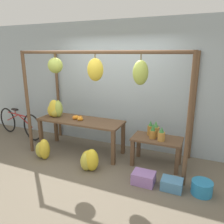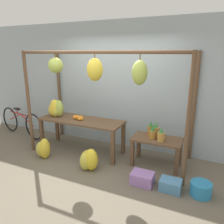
{
  "view_description": "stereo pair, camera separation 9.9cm",
  "coord_description": "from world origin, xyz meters",
  "px_view_note": "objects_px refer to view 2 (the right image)",
  "views": [
    {
      "loc": [
        1.8,
        -3.02,
        2.13
      ],
      "look_at": [
        0.14,
        0.81,
        0.99
      ],
      "focal_mm": 35.0,
      "sensor_mm": 36.0,
      "label": 1
    },
    {
      "loc": [
        1.89,
        -2.98,
        2.13
      ],
      "look_at": [
        0.14,
        0.81,
        0.99
      ],
      "focal_mm": 35.0,
      "sensor_mm": 36.0,
      "label": 2
    }
  ],
  "objects_px": {
    "pineapple_cluster": "(155,132)",
    "parked_bicycle": "(21,122)",
    "banana_pile_ground_right": "(89,160)",
    "fruit_crate_white": "(142,178)",
    "banana_pile_on_table": "(56,109)",
    "banana_pile_ground_left": "(43,149)",
    "blue_bucket": "(201,189)",
    "fruit_crate_purple": "(170,185)",
    "orange_pile": "(79,118)"
  },
  "relations": [
    {
      "from": "pineapple_cluster",
      "to": "fruit_crate_purple",
      "type": "xyz_separation_m",
      "value": [
        0.45,
        -0.71,
        -0.59
      ]
    },
    {
      "from": "banana_pile_on_table",
      "to": "fruit_crate_white",
      "type": "distance_m",
      "value": 2.44
    },
    {
      "from": "banana_pile_ground_right",
      "to": "fruit_crate_white",
      "type": "height_order",
      "value": "banana_pile_ground_right"
    },
    {
      "from": "banana_pile_ground_right",
      "to": "orange_pile",
      "type": "bearing_deg",
      "value": 134.34
    },
    {
      "from": "fruit_crate_purple",
      "to": "fruit_crate_white",
      "type": "bearing_deg",
      "value": -177.94
    },
    {
      "from": "pineapple_cluster",
      "to": "parked_bicycle",
      "type": "distance_m",
      "value": 3.58
    },
    {
      "from": "banana_pile_ground_left",
      "to": "banana_pile_ground_right",
      "type": "distance_m",
      "value": 1.1
    },
    {
      "from": "orange_pile",
      "to": "fruit_crate_purple",
      "type": "height_order",
      "value": "orange_pile"
    },
    {
      "from": "fruit_crate_white",
      "to": "fruit_crate_purple",
      "type": "xyz_separation_m",
      "value": [
        0.46,
        0.02,
        -0.01
      ]
    },
    {
      "from": "banana_pile_on_table",
      "to": "fruit_crate_purple",
      "type": "height_order",
      "value": "banana_pile_on_table"
    },
    {
      "from": "banana_pile_ground_right",
      "to": "parked_bicycle",
      "type": "height_order",
      "value": "parked_bicycle"
    },
    {
      "from": "pineapple_cluster",
      "to": "banana_pile_on_table",
      "type": "bearing_deg",
      "value": -177.24
    },
    {
      "from": "parked_bicycle",
      "to": "banana_pile_ground_left",
      "type": "bearing_deg",
      "value": -28.7
    },
    {
      "from": "orange_pile",
      "to": "banana_pile_ground_right",
      "type": "xyz_separation_m",
      "value": [
        0.59,
        -0.6,
        -0.59
      ]
    },
    {
      "from": "pineapple_cluster",
      "to": "blue_bucket",
      "type": "distance_m",
      "value": 1.25
    },
    {
      "from": "banana_pile_on_table",
      "to": "pineapple_cluster",
      "type": "distance_m",
      "value": 2.24
    },
    {
      "from": "blue_bucket",
      "to": "parked_bicycle",
      "type": "bearing_deg",
      "value": 170.54
    },
    {
      "from": "fruit_crate_purple",
      "to": "pineapple_cluster",
      "type": "bearing_deg",
      "value": 122.78
    },
    {
      "from": "banana_pile_ground_right",
      "to": "fruit_crate_white",
      "type": "distance_m",
      "value": 1.06
    },
    {
      "from": "banana_pile_ground_left",
      "to": "blue_bucket",
      "type": "bearing_deg",
      "value": 0.53
    },
    {
      "from": "banana_pile_ground_right",
      "to": "fruit_crate_purple",
      "type": "xyz_separation_m",
      "value": [
        1.51,
        -0.01,
        -0.1
      ]
    },
    {
      "from": "banana_pile_ground_left",
      "to": "fruit_crate_purple",
      "type": "relative_size",
      "value": 1.32
    },
    {
      "from": "banana_pile_ground_left",
      "to": "banana_pile_ground_right",
      "type": "xyz_separation_m",
      "value": [
        1.1,
        -0.02,
        -0.0
      ]
    },
    {
      "from": "fruit_crate_white",
      "to": "parked_bicycle",
      "type": "relative_size",
      "value": 0.21
    },
    {
      "from": "fruit_crate_white",
      "to": "parked_bicycle",
      "type": "bearing_deg",
      "value": 167.03
    },
    {
      "from": "banana_pile_ground_left",
      "to": "fruit_crate_purple",
      "type": "bearing_deg",
      "value": -0.67
    },
    {
      "from": "banana_pile_ground_right",
      "to": "fruit_crate_purple",
      "type": "height_order",
      "value": "banana_pile_ground_right"
    },
    {
      "from": "orange_pile",
      "to": "banana_pile_ground_left",
      "type": "distance_m",
      "value": 0.97
    },
    {
      "from": "orange_pile",
      "to": "fruit_crate_purple",
      "type": "distance_m",
      "value": 2.29
    },
    {
      "from": "banana_pile_on_table",
      "to": "banana_pile_ground_left",
      "type": "relative_size",
      "value": 1.03
    },
    {
      "from": "pineapple_cluster",
      "to": "banana_pile_ground_right",
      "type": "relative_size",
      "value": 0.89
    },
    {
      "from": "pineapple_cluster",
      "to": "fruit_crate_white",
      "type": "xyz_separation_m",
      "value": [
        -0.01,
        -0.72,
        -0.58
      ]
    },
    {
      "from": "pineapple_cluster",
      "to": "banana_pile_ground_left",
      "type": "relative_size",
      "value": 0.87
    },
    {
      "from": "banana_pile_ground_left",
      "to": "fruit_crate_white",
      "type": "relative_size",
      "value": 1.19
    },
    {
      "from": "banana_pile_ground_right",
      "to": "blue_bucket",
      "type": "bearing_deg",
      "value": 1.36
    },
    {
      "from": "orange_pile",
      "to": "parked_bicycle",
      "type": "height_order",
      "value": "orange_pile"
    },
    {
      "from": "banana_pile_on_table",
      "to": "parked_bicycle",
      "type": "relative_size",
      "value": 0.26
    },
    {
      "from": "blue_bucket",
      "to": "pineapple_cluster",
      "type": "bearing_deg",
      "value": 144.27
    },
    {
      "from": "banana_pile_on_table",
      "to": "blue_bucket",
      "type": "relative_size",
      "value": 1.42
    },
    {
      "from": "banana_pile_on_table",
      "to": "fruit_crate_purple",
      "type": "distance_m",
      "value": 2.87
    },
    {
      "from": "fruit_crate_white",
      "to": "banana_pile_ground_right",
      "type": "bearing_deg",
      "value": 178.4
    },
    {
      "from": "orange_pile",
      "to": "blue_bucket",
      "type": "relative_size",
      "value": 0.83
    },
    {
      "from": "blue_bucket",
      "to": "parked_bicycle",
      "type": "distance_m",
      "value": 4.54
    },
    {
      "from": "blue_bucket",
      "to": "banana_pile_ground_right",
      "type": "bearing_deg",
      "value": -178.64
    },
    {
      "from": "blue_bucket",
      "to": "banana_pile_on_table",
      "type": "bearing_deg",
      "value": 170.21
    },
    {
      "from": "fruit_crate_white",
      "to": "parked_bicycle",
      "type": "distance_m",
      "value": 3.67
    },
    {
      "from": "pineapple_cluster",
      "to": "parked_bicycle",
      "type": "xyz_separation_m",
      "value": [
        -3.57,
        0.1,
        -0.33
      ]
    },
    {
      "from": "orange_pile",
      "to": "pineapple_cluster",
      "type": "height_order",
      "value": "pineapple_cluster"
    },
    {
      "from": "pineapple_cluster",
      "to": "fruit_crate_purple",
      "type": "height_order",
      "value": "pineapple_cluster"
    },
    {
      "from": "orange_pile",
      "to": "banana_pile_on_table",
      "type": "bearing_deg",
      "value": -178.72
    }
  ]
}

